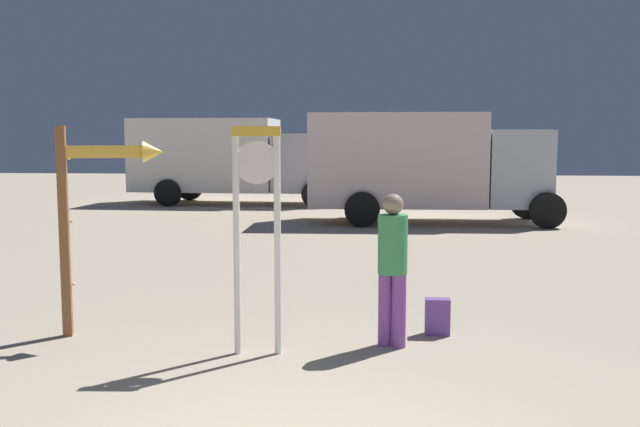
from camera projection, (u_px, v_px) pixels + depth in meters
The scene contains 6 objects.
standing_clock at pixel (257, 214), 6.98m from camera, with size 0.50×0.12×2.34m.
arrow_sign at pixel (99, 194), 7.67m from camera, with size 1.15×0.47×2.36m.
person_near_clock at pixel (393, 262), 7.28m from camera, with size 0.31×0.31×1.64m.
backpack at pixel (437, 317), 7.80m from camera, with size 0.28×0.19×0.42m.
box_truck_near at pixel (422, 163), 18.30m from camera, with size 6.56×2.56×2.91m.
box_truck_far at pixel (226, 157), 23.79m from camera, with size 6.98×2.79×2.93m.
Camera 1 is at (0.57, -4.11, 2.20)m, focal length 38.54 mm.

